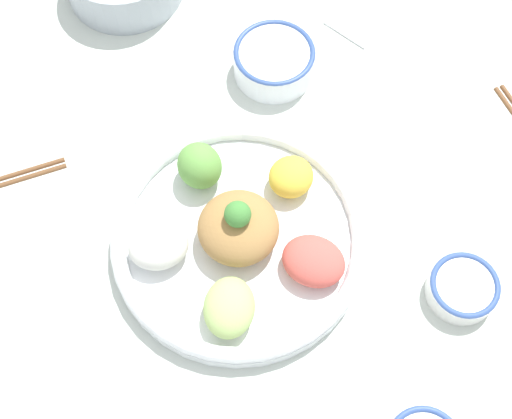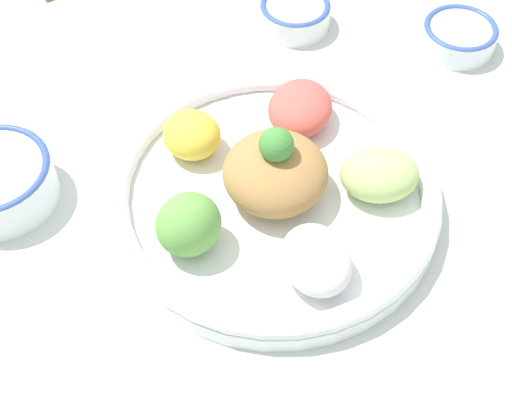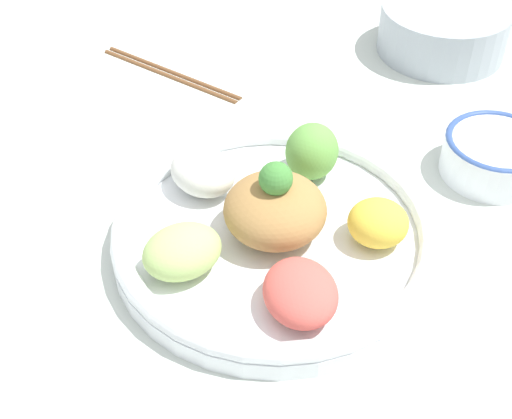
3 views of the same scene
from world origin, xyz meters
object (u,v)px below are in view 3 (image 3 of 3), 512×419
at_px(salad_platter, 274,228).
at_px(chopsticks_pair_far, 170,72).
at_px(rice_bowl_plain, 495,154).
at_px(side_serving_bowl, 444,27).

height_order(salad_platter, chopsticks_pair_far, salad_platter).
relative_size(salad_platter, rice_bowl_plain, 2.80).
relative_size(side_serving_bowl, chopsticks_pair_far, 1.00).
distance_m(salad_platter, chopsticks_pair_far, 0.35).
xyz_separation_m(side_serving_bowl, chopsticks_pair_far, (0.02, 0.38, -0.03)).
xyz_separation_m(salad_platter, chopsticks_pair_far, (0.35, 0.06, -0.02)).
bearing_deg(chopsticks_pair_far, side_serving_bowl, 44.22).
height_order(rice_bowl_plain, side_serving_bowl, side_serving_bowl).
relative_size(rice_bowl_plain, side_serving_bowl, 0.65).
bearing_deg(salad_platter, side_serving_bowl, -43.86).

